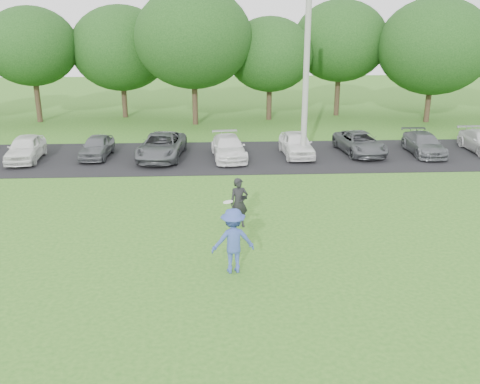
{
  "coord_description": "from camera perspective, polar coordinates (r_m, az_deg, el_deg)",
  "views": [
    {
      "loc": [
        -0.87,
        -13.34,
        6.96
      ],
      "look_at": [
        0.0,
        3.5,
        1.3
      ],
      "focal_mm": 40.0,
      "sensor_mm": 36.0,
      "label": 1
    }
  ],
  "objects": [
    {
      "name": "ground",
      "position": [
        15.07,
        0.7,
        -8.95
      ],
      "size": [
        100.0,
        100.0,
        0.0
      ],
      "primitive_type": "plane",
      "color": "#2F6A1E",
      "rests_on": "ground"
    },
    {
      "name": "parking_lot",
      "position": [
        27.26,
        -1.04,
        3.78
      ],
      "size": [
        32.0,
        6.5,
        0.03
      ],
      "primitive_type": "cube",
      "color": "black",
      "rests_on": "ground"
    },
    {
      "name": "utility_pole",
      "position": [
        25.95,
        7.1,
        13.34
      ],
      "size": [
        0.28,
        0.28,
        9.33
      ],
      "primitive_type": "cylinder",
      "color": "#959691",
      "rests_on": "ground"
    },
    {
      "name": "frisbee_player",
      "position": [
        14.94,
        -0.74,
        -5.2
      ],
      "size": [
        1.31,
        0.87,
        2.11
      ],
      "color": "#384D9E",
      "rests_on": "ground"
    },
    {
      "name": "camera_bystander",
      "position": [
        18.07,
        -0.11,
        -1.16
      ],
      "size": [
        0.7,
        0.53,
        1.72
      ],
      "color": "black",
      "rests_on": "ground"
    },
    {
      "name": "parked_cars",
      "position": [
        27.11,
        -0.34,
        4.99
      ],
      "size": [
        28.25,
        4.79,
        1.23
      ],
      "color": "#4C1012",
      "rests_on": "parking_lot"
    },
    {
      "name": "tree_row",
      "position": [
        36.24,
        0.84,
        15.3
      ],
      "size": [
        42.39,
        9.85,
        8.64
      ],
      "color": "#38281C",
      "rests_on": "ground"
    }
  ]
}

